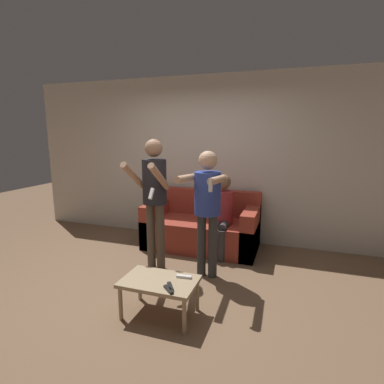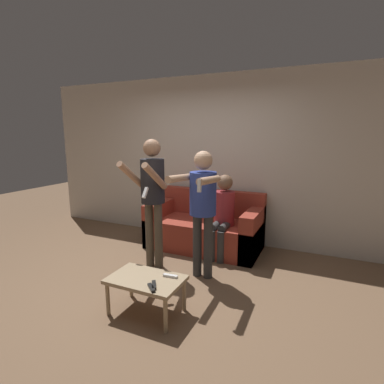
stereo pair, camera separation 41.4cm
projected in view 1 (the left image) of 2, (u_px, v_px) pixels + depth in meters
ground_plane at (156, 287)px, 3.52m from camera, size 14.00×14.00×0.00m
wall_back at (203, 159)px, 5.00m from camera, size 6.40×0.06×2.70m
couch at (202, 228)px, 4.73m from camera, size 1.74×0.86×0.87m
person_standing_left at (154, 190)px, 3.80m from camera, size 0.43×0.64×1.71m
person_standing_right at (207, 200)px, 3.59m from camera, size 0.44×0.71×1.58m
person_seated at (222, 211)px, 4.36m from camera, size 0.29×0.52×1.20m
coffee_table at (160, 284)px, 2.92m from camera, size 0.73×0.46×0.37m
remote_near at (169, 289)px, 2.70m from camera, size 0.14×0.13×0.02m
remote_mid at (170, 287)px, 2.76m from camera, size 0.11×0.14×0.02m
remote_far at (184, 277)px, 2.95m from camera, size 0.15×0.05×0.02m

